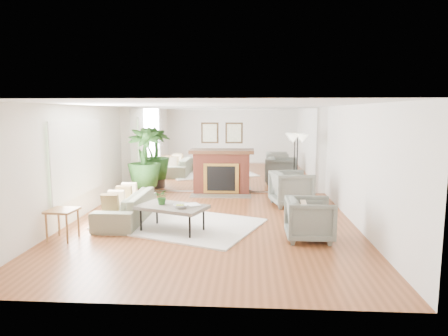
# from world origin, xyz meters

# --- Properties ---
(ground) EXTENTS (7.00, 7.00, 0.00)m
(ground) POSITION_xyz_m (0.00, 0.00, 0.00)
(ground) COLOR brown
(ground) RESTS_ON ground
(wall_left) EXTENTS (0.02, 7.00, 2.50)m
(wall_left) POSITION_xyz_m (-2.99, 0.00, 1.25)
(wall_left) COLOR white
(wall_left) RESTS_ON ground
(wall_right) EXTENTS (0.02, 7.00, 2.50)m
(wall_right) POSITION_xyz_m (2.99, 0.00, 1.25)
(wall_right) COLOR white
(wall_right) RESTS_ON ground
(wall_back) EXTENTS (6.00, 0.02, 2.50)m
(wall_back) POSITION_xyz_m (0.00, 3.49, 1.25)
(wall_back) COLOR white
(wall_back) RESTS_ON ground
(mirror_panel) EXTENTS (5.40, 0.04, 2.40)m
(mirror_panel) POSITION_xyz_m (0.00, 3.47, 1.25)
(mirror_panel) COLOR silver
(mirror_panel) RESTS_ON wall_back
(window_panel) EXTENTS (0.04, 2.40, 1.50)m
(window_panel) POSITION_xyz_m (-2.96, 0.40, 1.35)
(window_panel) COLOR #B2E09E
(window_panel) RESTS_ON wall_left
(fireplace) EXTENTS (1.85, 0.83, 2.05)m
(fireplace) POSITION_xyz_m (0.00, 3.26, 0.66)
(fireplace) COLOR brown
(fireplace) RESTS_ON ground
(area_rug) EXTENTS (3.67, 3.17, 0.03)m
(area_rug) POSITION_xyz_m (-0.63, 0.00, 0.02)
(area_rug) COLOR white
(area_rug) RESTS_ON ground
(coffee_table) EXTENTS (1.51, 1.20, 0.53)m
(coffee_table) POSITION_xyz_m (-0.72, -0.50, 0.48)
(coffee_table) COLOR #5B5348
(coffee_table) RESTS_ON ground
(sofa) EXTENTS (0.83, 2.12, 0.62)m
(sofa) POSITION_xyz_m (-1.86, 0.22, 0.31)
(sofa) COLOR gray
(sofa) RESTS_ON ground
(armchair_back) EXTENTS (1.13, 1.11, 0.88)m
(armchair_back) POSITION_xyz_m (1.86, 1.91, 0.44)
(armchair_back) COLOR gray
(armchair_back) RESTS_ON ground
(armchair_front) EXTENTS (0.86, 0.84, 0.78)m
(armchair_front) POSITION_xyz_m (1.91, -0.83, 0.39)
(armchair_front) COLOR gray
(armchair_front) RESTS_ON ground
(side_table) EXTENTS (0.54, 0.54, 0.57)m
(side_table) POSITION_xyz_m (-2.65, -1.09, 0.48)
(side_table) COLOR olive
(side_table) RESTS_ON ground
(potted_ficus) EXTENTS (1.18, 1.18, 1.91)m
(potted_ficus) POSITION_xyz_m (-2.12, 2.78, 1.02)
(potted_ficus) COLOR #29231E
(potted_ficus) RESTS_ON ground
(floor_lamp) EXTENTS (0.56, 0.31, 1.73)m
(floor_lamp) POSITION_xyz_m (2.13, 3.10, 1.47)
(floor_lamp) COLOR black
(floor_lamp) RESTS_ON ground
(tabletop_plant) EXTENTS (0.31, 0.28, 0.30)m
(tabletop_plant) POSITION_xyz_m (-0.93, -0.40, 0.68)
(tabletop_plant) COLOR #2E6123
(tabletop_plant) RESTS_ON coffee_table
(fruit_bowl) EXTENTS (0.34, 0.34, 0.07)m
(fruit_bowl) POSITION_xyz_m (-0.53, -0.66, 0.56)
(fruit_bowl) COLOR olive
(fruit_bowl) RESTS_ON coffee_table
(book) EXTENTS (0.33, 0.37, 0.02)m
(book) POSITION_xyz_m (-0.40, -0.49, 0.54)
(book) COLOR olive
(book) RESTS_ON coffee_table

